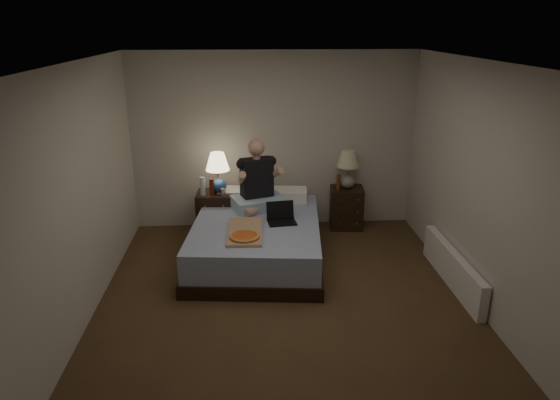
{
  "coord_description": "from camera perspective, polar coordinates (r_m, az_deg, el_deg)",
  "views": [
    {
      "loc": [
        -0.36,
        -4.67,
        2.84
      ],
      "look_at": [
        0.0,
        0.9,
        0.85
      ],
      "focal_mm": 32.0,
      "sensor_mm": 36.0,
      "label": 1
    }
  ],
  "objects": [
    {
      "name": "beer_bottle_right",
      "position": [
        7.09,
        6.69,
        2.06
      ],
      "size": [
        0.06,
        0.06,
        0.23
      ],
      "primitive_type": "cylinder",
      "color": "#5D330D",
      "rests_on": "nightstand_right"
    },
    {
      "name": "wall_front",
      "position": [
        2.92,
        4.12,
        -13.51
      ],
      "size": [
        4.0,
        0.0,
        2.5
      ],
      "primitive_type": "cube",
      "rotation": [
        -1.57,
        0.0,
        0.0
      ],
      "color": "beige",
      "rests_on": "ground"
    },
    {
      "name": "nightstand_right",
      "position": [
        7.32,
        7.57,
        -0.86
      ],
      "size": [
        0.5,
        0.46,
        0.6
      ],
      "primitive_type": "cube",
      "rotation": [
        0.0,
        0.0,
        -0.1
      ],
      "color": "black",
      "rests_on": "floor"
    },
    {
      "name": "nightstand_left",
      "position": [
        6.99,
        -7.35,
        -1.65
      ],
      "size": [
        0.51,
        0.46,
        0.64
      ],
      "primitive_type": "cube",
      "rotation": [
        0.0,
        0.0,
        -0.04
      ],
      "color": "black",
      "rests_on": "floor"
    },
    {
      "name": "lamp_right",
      "position": [
        7.14,
        7.74,
        3.5
      ],
      "size": [
        0.37,
        0.37,
        0.56
      ],
      "primitive_type": null,
      "rotation": [
        0.0,
        0.0,
        0.16
      ],
      "color": "gray",
      "rests_on": "nightstand_right"
    },
    {
      "name": "radiator",
      "position": [
        6.05,
        19.12,
        -7.41
      ],
      "size": [
        0.1,
        1.6,
        0.4
      ],
      "primitive_type": "cube",
      "color": "white",
      "rests_on": "floor"
    },
    {
      "name": "ceiling",
      "position": [
        4.69,
        0.74,
        15.46
      ],
      "size": [
        4.0,
        4.5,
        0.0
      ],
      "primitive_type": "cube",
      "rotation": [
        3.14,
        0.0,
        0.0
      ],
      "color": "white",
      "rests_on": "ground"
    },
    {
      "name": "pizza_box",
      "position": [
        5.66,
        -4.08,
        -4.26
      ],
      "size": [
        0.42,
        0.77,
        0.08
      ],
      "primitive_type": null,
      "rotation": [
        0.0,
        0.0,
        -0.03
      ],
      "color": "tan",
      "rests_on": "bed"
    },
    {
      "name": "bed",
      "position": [
        6.3,
        -2.67,
        -4.59
      ],
      "size": [
        1.73,
        2.19,
        0.51
      ],
      "primitive_type": "cube",
      "rotation": [
        0.0,
        0.0,
        -0.1
      ],
      "color": "#546BA9",
      "rests_on": "floor"
    },
    {
      "name": "soda_can",
      "position": [
        6.74,
        -6.53,
        0.91
      ],
      "size": [
        0.07,
        0.07,
        0.1
      ],
      "primitive_type": "cylinder",
      "color": "beige",
      "rests_on": "nightstand_left"
    },
    {
      "name": "lamp_left",
      "position": [
        6.8,
        -7.11,
        3.1
      ],
      "size": [
        0.39,
        0.39,
        0.56
      ],
      "primitive_type": null,
      "rotation": [
        0.0,
        0.0,
        -0.25
      ],
      "color": "navy",
      "rests_on": "nightstand_left"
    },
    {
      "name": "wall_left",
      "position": [
        5.2,
        -21.89,
        0.34
      ],
      "size": [
        0.0,
        4.5,
        2.5
      ],
      "primitive_type": "cube",
      "rotation": [
        1.57,
        0.0,
        1.57
      ],
      "color": "beige",
      "rests_on": "ground"
    },
    {
      "name": "water_bottle",
      "position": [
        6.77,
        -8.82,
        1.56
      ],
      "size": [
        0.07,
        0.07,
        0.25
      ],
      "primitive_type": "cylinder",
      "color": "silver",
      "rests_on": "nightstand_left"
    },
    {
      "name": "laptop",
      "position": [
        6.1,
        0.22,
        -1.6
      ],
      "size": [
        0.37,
        0.32,
        0.24
      ],
      "primitive_type": null,
      "rotation": [
        0.0,
        0.0,
        0.13
      ],
      "color": "black",
      "rests_on": "bed"
    },
    {
      "name": "floor",
      "position": [
        5.48,
        0.62,
        -11.62
      ],
      "size": [
        4.0,
        4.5,
        0.0
      ],
      "primitive_type": "cube",
      "color": "brown",
      "rests_on": "ground"
    },
    {
      "name": "wall_back",
      "position": [
        7.11,
        -0.71,
        6.71
      ],
      "size": [
        4.0,
        0.0,
        2.5
      ],
      "primitive_type": "cube",
      "rotation": [
        1.57,
        0.0,
        0.0
      ],
      "color": "beige",
      "rests_on": "ground"
    },
    {
      "name": "person",
      "position": [
        6.47,
        -2.54,
        2.87
      ],
      "size": [
        0.79,
        0.7,
        0.93
      ],
      "primitive_type": null,
      "rotation": [
        0.0,
        0.0,
        0.32
      ],
      "color": "black",
      "rests_on": "bed"
    },
    {
      "name": "beer_bottle_left",
      "position": [
        6.75,
        -7.8,
        1.47
      ],
      "size": [
        0.06,
        0.06,
        0.23
      ],
      "primitive_type": "cylinder",
      "color": "#571C0C",
      "rests_on": "nightstand_left"
    },
    {
      "name": "wall_right",
      "position": [
        5.47,
        22.07,
        1.24
      ],
      "size": [
        0.0,
        4.5,
        2.5
      ],
      "primitive_type": "cube",
      "rotation": [
        1.57,
        0.0,
        -1.57
      ],
      "color": "beige",
      "rests_on": "ground"
    }
  ]
}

